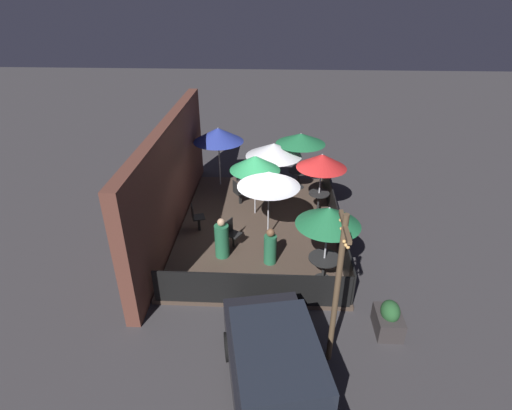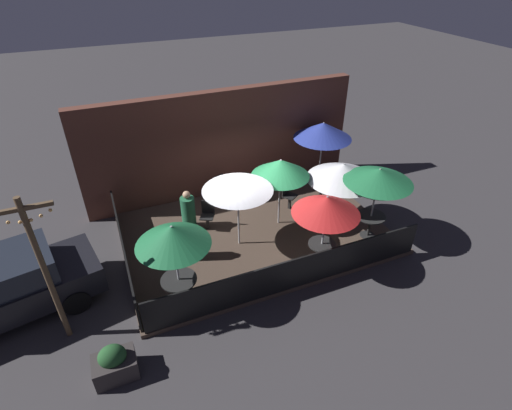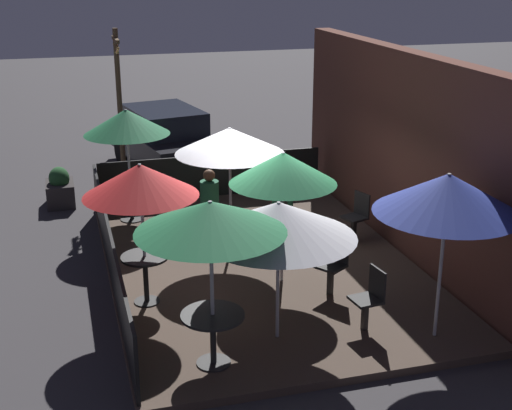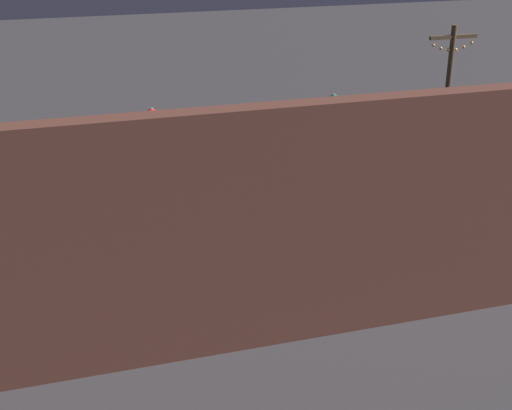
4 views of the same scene
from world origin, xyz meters
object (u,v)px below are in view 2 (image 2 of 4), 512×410
Objects in this scene: patio_umbrella_2 at (172,235)px; patio_umbrella_5 at (323,130)px; patio_umbrella_0 at (327,205)px; patio_umbrella_4 at (237,183)px; patio_chair_3 at (208,214)px; patio_umbrella_6 at (343,172)px; patio_umbrella_3 at (280,168)px; dining_table_1 at (370,220)px; parked_car_0 at (6,287)px; dining_table_2 at (179,284)px; patron_0 at (193,243)px; patio_umbrella_1 at (379,176)px; planter_box at (114,364)px; patron_1 at (188,212)px; light_post at (43,266)px; patio_chair_1 at (320,186)px; patio_chair_2 at (288,194)px; dining_table_0 at (321,249)px; patio_chair_0 at (221,188)px.

patio_umbrella_5 reaches higher than patio_umbrella_2.
patio_umbrella_2 reaches higher than patio_umbrella_0.
patio_chair_3 is (-0.60, 1.11, -1.57)m from patio_umbrella_4.
patio_umbrella_0 reaches higher than patio_umbrella_6.
patio_umbrella_3 is 2.64× the size of dining_table_1.
parked_car_0 reaches higher than patio_chair_3.
dining_table_2 is (-3.62, -2.07, -1.37)m from patio_umbrella_3.
patio_umbrella_4 is 2.08m from patron_0.
patio_umbrella_1 is 2.63× the size of planter_box.
light_post is at bearing 63.05° from patron_1.
parked_car_0 is at bearing -88.42° from patio_chair_1.
patio_umbrella_1 reaches higher than patio_chair_1.
dining_table_1 is at bearing 177.61° from patron_1.
patio_umbrella_0 is 1.74× the size of patron_1.
patio_umbrella_3 is at bearing 29.76° from patio_umbrella_2.
patio_umbrella_3 reaches higher than patio_chair_2.
parked_car_0 reaches higher than planter_box.
patron_1 is (-3.29, 0.21, 0.05)m from patio_chair_2.
patio_umbrella_5 is at bearing 31.35° from patio_umbrella_2.
patio_umbrella_2 is 2.63m from patio_umbrella_4.
patio_umbrella_6 is at bearing 21.78° from planter_box.
patio_chair_1 reaches higher than dining_table_0.
patio_umbrella_0 reaches higher than patio_chair_3.
dining_table_2 is 0.92× the size of patio_chair_2.
dining_table_0 is at bearing 157.02° from patron_1.
patio_umbrella_6 is at bearing 46.12° from dining_table_0.
patio_chair_3 reaches higher than dining_table_0.
patio_chair_2 is at bearing 130.98° from patio_umbrella_6.
patio_umbrella_5 is 2.09× the size of patron_0.
patron_0 is at bearing 49.69° from planter_box.
patio_umbrella_4 is 2.53× the size of patio_chair_3.
patio_umbrella_5 is 4.82m from patio_chair_3.
patio_umbrella_3 is at bearing -173.00° from patron_1.
dining_table_2 is 6.17m from patio_chair_1.
planter_box reaches higher than dining_table_2.
dining_table_1 is at bearing 4.17° from patio_umbrella_2.
planter_box is (-5.51, -1.19, -1.74)m from patio_umbrella_0.
patio_umbrella_6 is 1.85m from patio_chair_1.
patio_umbrella_0 is at bearing 157.02° from patron_1.
patio_umbrella_2 is 0.53× the size of parked_car_0.
patio_chair_0 is at bearing 59.10° from patio_umbrella_2.
patio_chair_1 is 8.68m from light_post.
patio_umbrella_0 reaches higher than parked_car_0.
patio_umbrella_3 is 2.35× the size of patio_chair_2.
patron_1 is at bearing 132.08° from dining_table_0.
parked_car_0 reaches higher than dining_table_1.
dining_table_2 is 0.91× the size of patio_chair_0.
patio_chair_1 reaches higher than planter_box.
patio_umbrella_3 reaches higher than dining_table_2.
patio_umbrella_4 is 4.35m from patio_umbrella_5.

